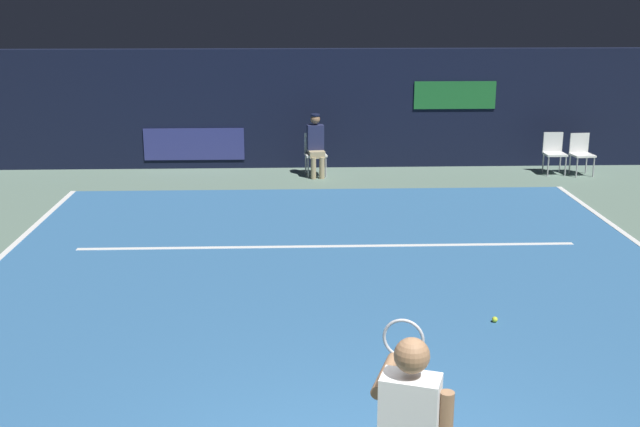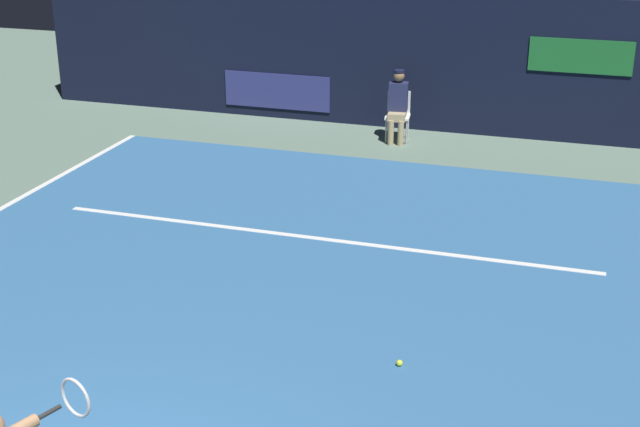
# 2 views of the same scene
# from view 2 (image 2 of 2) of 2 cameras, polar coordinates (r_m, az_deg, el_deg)

# --- Properties ---
(ground_plane) EXTENTS (30.03, 30.03, 0.00)m
(ground_plane) POSITION_cam_2_polar(r_m,az_deg,el_deg) (10.67, -3.46, -5.58)
(ground_plane) COLOR slate
(court_surface) EXTENTS (9.72, 11.29, 0.01)m
(court_surface) POSITION_cam_2_polar(r_m,az_deg,el_deg) (10.67, -3.47, -5.55)
(court_surface) COLOR #336699
(court_surface) RESTS_ON ground
(line_service) EXTENTS (7.58, 0.10, 0.01)m
(line_service) POSITION_cam_2_polar(r_m,az_deg,el_deg) (12.35, -0.19, -1.57)
(line_service) COLOR white
(line_service) RESTS_ON court_surface
(back_wall) EXTENTS (15.31, 0.33, 2.60)m
(back_wall) POSITION_cam_2_polar(r_m,az_deg,el_deg) (17.43, 5.81, 9.55)
(back_wall) COLOR black
(back_wall) RESTS_ON ground
(line_judge_on_chair) EXTENTS (0.49, 0.56, 1.32)m
(line_judge_on_chair) POSITION_cam_2_polar(r_m,az_deg,el_deg) (16.60, 4.92, 6.82)
(line_judge_on_chair) COLOR white
(line_judge_on_chair) RESTS_ON ground
(tennis_ball) EXTENTS (0.07, 0.07, 0.07)m
(tennis_ball) POSITION_cam_2_polar(r_m,az_deg,el_deg) (9.38, 5.03, -9.36)
(tennis_ball) COLOR #CCE033
(tennis_ball) RESTS_ON court_surface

